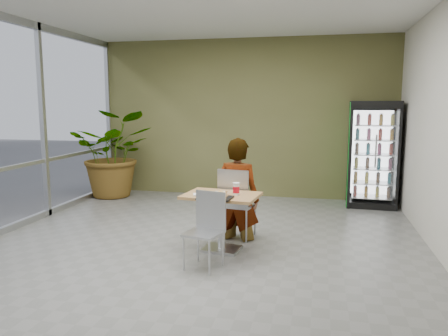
{
  "coord_description": "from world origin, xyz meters",
  "views": [
    {
      "loc": [
        1.53,
        -5.32,
        1.9
      ],
      "look_at": [
        0.22,
        0.63,
        1.0
      ],
      "focal_mm": 35.0,
      "sensor_mm": 36.0,
      "label": 1
    }
  ],
  "objects_px": {
    "seated_woman": "(238,199)",
    "beverage_fridge": "(373,154)",
    "chair_far": "(236,198)",
    "chair_near": "(207,223)",
    "cafeteria_tray": "(215,198)",
    "potted_plant": "(114,154)",
    "dining_table": "(222,210)",
    "soda_cup": "(236,189)"
  },
  "relations": [
    {
      "from": "seated_woman",
      "to": "potted_plant",
      "type": "distance_m",
      "value": 3.78
    },
    {
      "from": "cafeteria_tray",
      "to": "beverage_fridge",
      "type": "relative_size",
      "value": 0.21
    },
    {
      "from": "chair_near",
      "to": "beverage_fridge",
      "type": "distance_m",
      "value": 4.27
    },
    {
      "from": "dining_table",
      "to": "potted_plant",
      "type": "height_order",
      "value": "potted_plant"
    },
    {
      "from": "chair_far",
      "to": "cafeteria_tray",
      "type": "height_order",
      "value": "chair_far"
    },
    {
      "from": "chair_far",
      "to": "chair_near",
      "type": "bearing_deg",
      "value": 92.76
    },
    {
      "from": "dining_table",
      "to": "potted_plant",
      "type": "distance_m",
      "value": 4.07
    },
    {
      "from": "potted_plant",
      "to": "chair_far",
      "type": "bearing_deg",
      "value": -38.05
    },
    {
      "from": "dining_table",
      "to": "soda_cup",
      "type": "bearing_deg",
      "value": -2.37
    },
    {
      "from": "soda_cup",
      "to": "beverage_fridge",
      "type": "distance_m",
      "value": 3.65
    },
    {
      "from": "chair_near",
      "to": "cafeteria_tray",
      "type": "height_order",
      "value": "chair_near"
    },
    {
      "from": "potted_plant",
      "to": "dining_table",
      "type": "bearing_deg",
      "value": -44.4
    },
    {
      "from": "chair_far",
      "to": "seated_woman",
      "type": "bearing_deg",
      "value": -98.68
    },
    {
      "from": "beverage_fridge",
      "to": "seated_woman",
      "type": "bearing_deg",
      "value": -126.25
    },
    {
      "from": "soda_cup",
      "to": "cafeteria_tray",
      "type": "height_order",
      "value": "soda_cup"
    },
    {
      "from": "seated_woman",
      "to": "beverage_fridge",
      "type": "xyz_separation_m",
      "value": [
        2.07,
        2.49,
        0.41
      ]
    },
    {
      "from": "cafeteria_tray",
      "to": "potted_plant",
      "type": "xyz_separation_m",
      "value": [
        -2.88,
        3.12,
        0.13
      ]
    },
    {
      "from": "cafeteria_tray",
      "to": "beverage_fridge",
      "type": "height_order",
      "value": "beverage_fridge"
    },
    {
      "from": "chair_near",
      "to": "potted_plant",
      "type": "xyz_separation_m",
      "value": [
        -2.85,
        3.39,
        0.37
      ]
    },
    {
      "from": "cafeteria_tray",
      "to": "potted_plant",
      "type": "distance_m",
      "value": 4.25
    },
    {
      "from": "chair_near",
      "to": "seated_woman",
      "type": "height_order",
      "value": "seated_woman"
    },
    {
      "from": "chair_near",
      "to": "seated_woman",
      "type": "relative_size",
      "value": 0.51
    },
    {
      "from": "soda_cup",
      "to": "beverage_fridge",
      "type": "relative_size",
      "value": 0.08
    },
    {
      "from": "chair_near",
      "to": "soda_cup",
      "type": "bearing_deg",
      "value": 80.44
    },
    {
      "from": "cafeteria_tray",
      "to": "chair_far",
      "type": "bearing_deg",
      "value": 82.4
    },
    {
      "from": "dining_table",
      "to": "beverage_fridge",
      "type": "distance_m",
      "value": 3.77
    },
    {
      "from": "soda_cup",
      "to": "cafeteria_tray",
      "type": "xyz_separation_m",
      "value": [
        -0.21,
        -0.28,
        -0.06
      ]
    },
    {
      "from": "beverage_fridge",
      "to": "chair_near",
      "type": "bearing_deg",
      "value": -118.18
    },
    {
      "from": "dining_table",
      "to": "beverage_fridge",
      "type": "height_order",
      "value": "beverage_fridge"
    },
    {
      "from": "cafeteria_tray",
      "to": "potted_plant",
      "type": "relative_size",
      "value": 0.23
    },
    {
      "from": "potted_plant",
      "to": "soda_cup",
      "type": "bearing_deg",
      "value": -42.63
    },
    {
      "from": "dining_table",
      "to": "beverage_fridge",
      "type": "relative_size",
      "value": 0.52
    },
    {
      "from": "seated_woman",
      "to": "cafeteria_tray",
      "type": "bearing_deg",
      "value": 91.65
    },
    {
      "from": "beverage_fridge",
      "to": "potted_plant",
      "type": "height_order",
      "value": "beverage_fridge"
    },
    {
      "from": "dining_table",
      "to": "soda_cup",
      "type": "xyz_separation_m",
      "value": [
        0.19,
        -0.01,
        0.29
      ]
    },
    {
      "from": "chair_far",
      "to": "potted_plant",
      "type": "xyz_separation_m",
      "value": [
        -2.98,
        2.33,
        0.3
      ]
    },
    {
      "from": "chair_near",
      "to": "soda_cup",
      "type": "height_order",
      "value": "soda_cup"
    },
    {
      "from": "chair_far",
      "to": "soda_cup",
      "type": "bearing_deg",
      "value": 111.65
    },
    {
      "from": "beverage_fridge",
      "to": "chair_far",
      "type": "bearing_deg",
      "value": -125.89
    },
    {
      "from": "dining_table",
      "to": "chair_far",
      "type": "xyz_separation_m",
      "value": [
        0.09,
        0.5,
        0.06
      ]
    },
    {
      "from": "chair_near",
      "to": "beverage_fridge",
      "type": "height_order",
      "value": "beverage_fridge"
    },
    {
      "from": "cafeteria_tray",
      "to": "potted_plant",
      "type": "height_order",
      "value": "potted_plant"
    }
  ]
}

